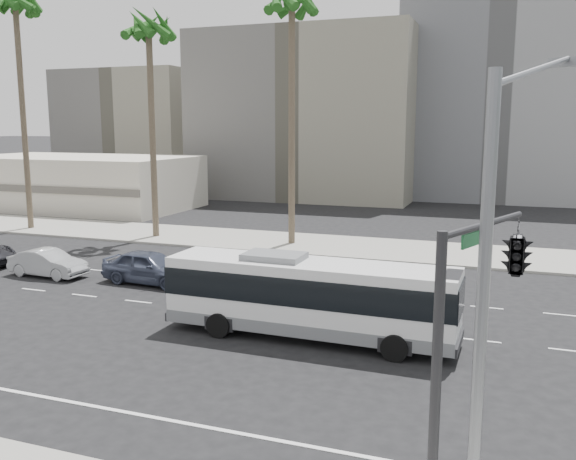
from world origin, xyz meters
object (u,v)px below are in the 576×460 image
at_px(car_a, 150,267).
at_px(palm_near, 292,8).
at_px(palm_mid, 149,34).
at_px(car_b, 48,263).
at_px(traffic_signal, 509,263).
at_px(palm_far, 15,7).
at_px(city_bus, 309,295).
at_px(streetlight_corner, 494,284).

height_order(car_a, palm_near, palm_near).
bearing_deg(palm_mid, car_b, -86.31).
relative_size(traffic_signal, palm_far, 0.35).
xyz_separation_m(palm_near, palm_mid, (-10.04, -0.82, -1.18)).
relative_size(city_bus, car_b, 2.53).
distance_m(traffic_signal, palm_near, 30.68).
distance_m(city_bus, palm_mid, 26.45).
relative_size(palm_mid, palm_far, 0.86).
xyz_separation_m(car_a, car_b, (-5.94, -0.57, -0.14)).
height_order(palm_mid, palm_far, palm_far).
xyz_separation_m(traffic_signal, palm_far, (-34.81, 24.47, 11.19)).
height_order(car_a, palm_far, palm_far).
bearing_deg(traffic_signal, city_bus, 149.58).
distance_m(streetlight_corner, palm_near, 32.11).
height_order(palm_near, palm_far, palm_far).
distance_m(city_bus, car_b, 16.68).
xyz_separation_m(car_b, palm_far, (-11.79, 11.58, 15.72)).
bearing_deg(car_a, city_bus, -112.02).
bearing_deg(palm_far, palm_near, 2.89).
bearing_deg(streetlight_corner, car_a, 156.07).
bearing_deg(streetlight_corner, city_bus, 141.24).
relative_size(car_b, traffic_signal, 0.69).
height_order(streetlight_corner, traffic_signal, streetlight_corner).
bearing_deg(traffic_signal, car_b, 171.20).
xyz_separation_m(city_bus, palm_far, (-27.86, 15.93, 14.78)).
height_order(traffic_signal, palm_mid, palm_mid).
xyz_separation_m(car_a, traffic_signal, (17.09, -13.46, 4.40)).
height_order(city_bus, palm_far, palm_far).
bearing_deg(palm_near, palm_far, -177.11).
relative_size(traffic_signal, palm_near, 0.37).
xyz_separation_m(car_b, streetlight_corner, (22.79, -14.71, 4.55)).
bearing_deg(city_bus, car_b, 165.75).
height_order(palm_near, palm_mid, palm_near).
bearing_deg(palm_far, city_bus, -29.76).
height_order(streetlight_corner, palm_near, palm_near).
xyz_separation_m(city_bus, palm_near, (-6.80, 17.00, 13.60)).
relative_size(city_bus, palm_far, 0.61).
relative_size(city_bus, streetlight_corner, 1.18).
bearing_deg(traffic_signal, palm_far, 165.33).
relative_size(car_a, streetlight_corner, 0.54).
relative_size(car_a, car_b, 1.15).
bearing_deg(car_a, palm_far, 62.04).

